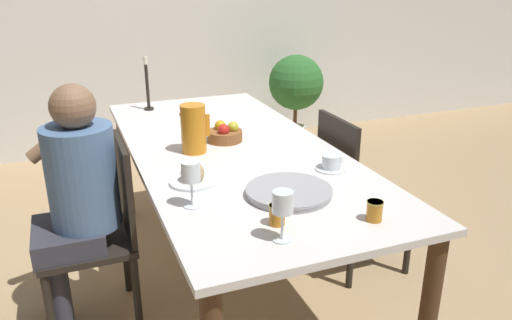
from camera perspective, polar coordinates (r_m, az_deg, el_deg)
ground_plane at (r=2.85m, az=-2.47°, el=-13.54°), size 20.00×20.00×0.00m
wall_back at (r=4.75m, az=-12.89°, el=16.64°), size 10.00×0.06×2.60m
dining_table at (r=2.52m, az=-2.71°, el=-0.49°), size 0.96×2.18×0.78m
chair_person_side at (r=2.44m, az=-17.25°, el=-7.65°), size 0.42×0.42×0.90m
chair_opposite at (r=2.79m, az=11.15°, el=-3.37°), size 0.42×0.42×0.90m
person_seated at (r=2.32m, az=-19.89°, el=-3.53°), size 0.39×0.41×1.18m
red_pitcher at (r=2.41m, az=-7.16°, el=3.59°), size 0.15×0.12×0.24m
wine_glass_water at (r=1.84m, az=-7.45°, el=-1.57°), size 0.07×0.07×0.18m
wine_glass_juice at (r=1.60m, az=3.07°, el=-5.18°), size 0.07×0.07×0.17m
teacup_near_person at (r=2.23m, az=8.58°, el=-0.39°), size 0.14×0.14×0.07m
serving_tray at (r=1.96m, az=3.78°, el=-3.65°), size 0.34×0.34×0.03m
bread_plate at (r=2.08m, az=-7.26°, el=-1.82°), size 0.19×0.19×0.10m
jam_jar_amber at (r=1.74m, az=2.42°, el=-6.16°), size 0.06×0.06×0.07m
jam_jar_red at (r=1.81m, az=13.40°, el=-5.59°), size 0.06×0.06×0.07m
fruit_bowl at (r=2.58m, az=-3.52°, el=3.01°), size 0.18×0.18×0.10m
candlestick_tall at (r=3.23m, az=-12.29°, el=7.91°), size 0.06×0.06×0.34m
potted_plant at (r=4.82m, az=4.59°, el=8.48°), size 0.52×0.52×0.87m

